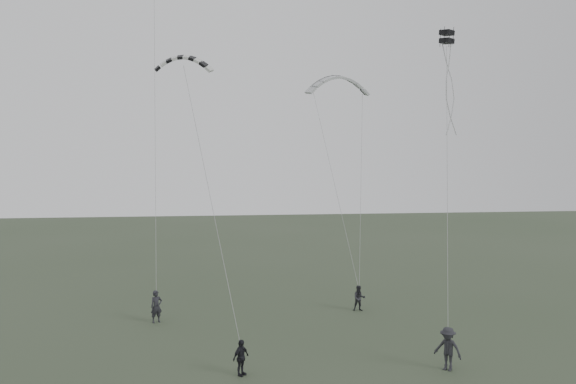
{
  "coord_description": "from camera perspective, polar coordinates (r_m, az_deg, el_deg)",
  "views": [
    {
      "loc": [
        -2.69,
        -24.65,
        9.04
      ],
      "look_at": [
        1.51,
        6.17,
        7.36
      ],
      "focal_mm": 35.0,
      "sensor_mm": 36.0,
      "label": 1
    }
  ],
  "objects": [
    {
      "name": "kite_box",
      "position": [
        32.69,
        15.83,
        14.93
      ],
      "size": [
        0.87,
        0.88,
        0.75
      ],
      "primitive_type": null,
      "rotation": [
        0.09,
        0.0,
        0.58
      ],
      "color": "black",
      "rests_on": "flyer_far"
    },
    {
      "name": "flyer_center",
      "position": [
        24.79,
        -4.81,
        -16.42
      ],
      "size": [
        0.9,
        0.9,
        1.53
      ],
      "primitive_type": "imported",
      "rotation": [
        0.0,
        0.0,
        0.77
      ],
      "color": "black",
      "rests_on": "ground"
    },
    {
      "name": "ground",
      "position": [
        26.39,
        -1.51,
        -16.94
      ],
      "size": [
        140.0,
        140.0,
        0.0
      ],
      "primitive_type": "plane",
      "color": "#35432D",
      "rests_on": "ground"
    },
    {
      "name": "flyer_right",
      "position": [
        34.86,
        7.24,
        -10.66
      ],
      "size": [
        0.79,
        0.64,
        1.54
      ],
      "primitive_type": "imported",
      "rotation": [
        0.0,
        0.0,
        -0.08
      ],
      "color": "#232428",
      "rests_on": "ground"
    },
    {
      "name": "flyer_left",
      "position": [
        33.02,
        -13.22,
        -11.25
      ],
      "size": [
        0.79,
        0.68,
        1.81
      ],
      "primitive_type": "imported",
      "rotation": [
        0.0,
        0.0,
        0.46
      ],
      "color": "black",
      "rests_on": "ground"
    },
    {
      "name": "kite_pale_large",
      "position": [
        40.7,
        5.13,
        11.54
      ],
      "size": [
        4.71,
        1.87,
        2.01
      ],
      "primitive_type": null,
      "rotation": [
        0.21,
        0.0,
        0.11
      ],
      "color": "#B7BABD",
      "rests_on": "flyer_right"
    },
    {
      "name": "kite_striped",
      "position": [
        30.67,
        -10.58,
        13.32
      ],
      "size": [
        3.06,
        1.3,
        1.35
      ],
      "primitive_type": null,
      "rotation": [
        0.33,
        0.0,
        -0.07
      ],
      "color": "black",
      "rests_on": "flyer_center"
    },
    {
      "name": "flyer_far",
      "position": [
        26.16,
        15.93,
        -15.06
      ],
      "size": [
        1.35,
        1.36,
        1.89
      ],
      "primitive_type": "imported",
      "rotation": [
        0.0,
        0.0,
        -0.8
      ],
      "color": "#232328",
      "rests_on": "ground"
    }
  ]
}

